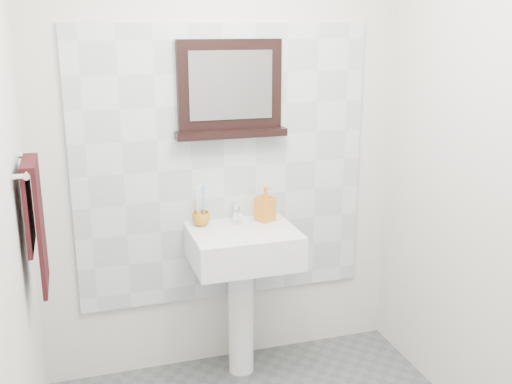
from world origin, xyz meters
TOP-DOWN VIEW (x-y plane):
  - back_wall at (0.00, 1.10)m, footprint 2.00×0.01m
  - front_wall at (0.00, -1.10)m, footprint 2.00×0.01m
  - left_wall at (-1.00, 0.00)m, footprint 0.01×2.20m
  - splashback at (0.00, 1.09)m, footprint 1.60×0.02m
  - pedestal_sink at (0.04, 0.87)m, footprint 0.55×0.44m
  - toothbrush_cup at (-0.15, 1.00)m, footprint 0.13×0.13m
  - toothbrushes at (-0.15, 1.00)m, footprint 0.05×0.04m
  - soap_dispenser at (0.20, 0.97)m, footprint 0.12×0.12m
  - framed_mirror at (0.03, 1.06)m, footprint 0.59×0.11m
  - towel_bar at (-0.95, 0.53)m, footprint 0.07×0.40m
  - hand_towel at (-0.94, 0.53)m, footprint 0.06×0.30m

SIDE VIEW (x-z plane):
  - pedestal_sink at x=0.04m, z-range 0.20..1.16m
  - toothbrush_cup at x=-0.15m, z-range 0.86..0.93m
  - soap_dispenser at x=0.20m, z-range 0.86..1.05m
  - toothbrushes at x=-0.15m, z-range 0.88..1.09m
  - hand_towel at x=-0.94m, z-range 0.86..1.41m
  - splashback at x=0.00m, z-range 0.40..1.90m
  - back_wall at x=0.00m, z-range 0.00..2.50m
  - front_wall at x=0.00m, z-range 0.00..2.50m
  - left_wall at x=-1.00m, z-range 0.00..2.50m
  - towel_bar at x=-0.95m, z-range 1.33..1.36m
  - framed_mirror at x=0.03m, z-range 1.30..1.81m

